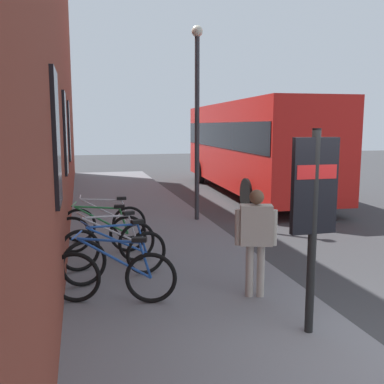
% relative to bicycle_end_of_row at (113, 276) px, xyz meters
% --- Properties ---
extents(ground, '(60.00, 60.00, 0.00)m').
position_rel_bicycle_end_of_row_xyz_m(ground, '(3.61, -3.83, -0.51)').
color(ground, '#38383A').
extents(sidewalk_pavement, '(24.00, 3.50, 0.12)m').
position_rel_bicycle_end_of_row_xyz_m(sidewalk_pavement, '(5.61, -1.08, -0.45)').
color(sidewalk_pavement, slate).
rests_on(sidewalk_pavement, ground).
extents(station_facade, '(22.00, 0.65, 9.23)m').
position_rel_bicycle_end_of_row_xyz_m(station_facade, '(6.60, 0.97, 4.10)').
color(station_facade, brown).
rests_on(station_facade, ground).
extents(bicycle_end_of_row, '(0.63, 1.72, 0.97)m').
position_rel_bicycle_end_of_row_xyz_m(bicycle_end_of_row, '(0.00, 0.00, 0.00)').
color(bicycle_end_of_row, black).
rests_on(bicycle_end_of_row, sidewalk_pavement).
extents(bicycle_under_window, '(0.67, 1.70, 0.97)m').
position_rel_bicycle_end_of_row_xyz_m(bicycle_under_window, '(0.92, -0.12, 0.00)').
color(bicycle_under_window, black).
rests_on(bicycle_under_window, sidewalk_pavement).
extents(bicycle_nearest_sign, '(0.68, 1.70, 0.97)m').
position_rel_bicycle_end_of_row_xyz_m(bicycle_nearest_sign, '(1.65, -0.06, 0.00)').
color(bicycle_nearest_sign, black).
rests_on(bicycle_nearest_sign, sidewalk_pavement).
extents(bicycle_beside_lamp, '(0.48, 1.76, 0.97)m').
position_rel_bicycle_end_of_row_xyz_m(bicycle_beside_lamp, '(2.53, 0.05, 0.00)').
color(bicycle_beside_lamp, black).
rests_on(bicycle_beside_lamp, sidewalk_pavement).
extents(bicycle_mid_rack, '(0.48, 1.77, 0.97)m').
position_rel_bicycle_end_of_row_xyz_m(bicycle_mid_rack, '(3.42, -0.07, 0.00)').
color(bicycle_mid_rack, black).
rests_on(bicycle_mid_rack, sidewalk_pavement).
extents(transit_info_sign, '(0.10, 0.55, 2.40)m').
position_rel_bicycle_end_of_row_xyz_m(transit_info_sign, '(-1.45, -2.18, 1.21)').
color(transit_info_sign, black).
rests_on(transit_info_sign, sidewalk_pavement).
extents(city_bus, '(10.61, 3.03, 3.35)m').
position_rel_bicycle_end_of_row_xyz_m(city_bus, '(9.58, -5.83, 1.41)').
color(city_bus, red).
rests_on(city_bus, ground).
extents(pedestrian_crossing_street, '(0.34, 0.57, 1.55)m').
position_rel_bicycle_end_of_row_xyz_m(pedestrian_crossing_street, '(-0.26, -1.98, 0.56)').
color(pedestrian_crossing_street, '#B2A599').
rests_on(pedestrian_crossing_street, sidewalk_pavement).
extents(street_lamp, '(0.28, 0.28, 4.87)m').
position_rel_bicycle_end_of_row_xyz_m(street_lamp, '(5.02, -2.53, 2.52)').
color(street_lamp, '#333338').
rests_on(street_lamp, sidewalk_pavement).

